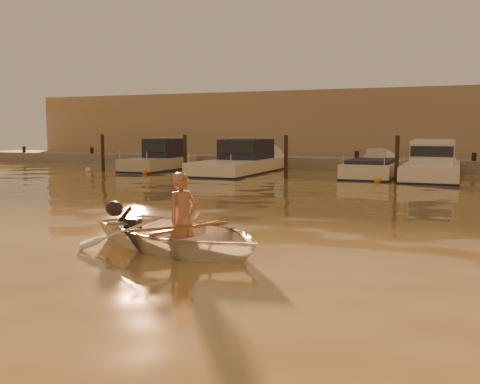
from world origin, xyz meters
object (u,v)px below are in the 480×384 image
at_px(moored_boat_1, 159,159).
at_px(person, 183,219).
at_px(dinghy, 179,234).
at_px(moored_boat_3, 372,172).
at_px(waterfront_building, 346,128).
at_px(moored_boat_2, 241,161).
at_px(moored_boat_4, 432,165).

bearing_deg(moored_boat_1, person, -58.00).
bearing_deg(moored_boat_1, dinghy, -58.17).
xyz_separation_m(moored_boat_3, waterfront_building, (-3.45, 11.00, 2.17)).
xyz_separation_m(moored_boat_2, moored_boat_3, (6.81, 0.00, -0.40)).
distance_m(moored_boat_2, moored_boat_4, 9.49).
bearing_deg(person, waterfront_building, 25.91).
height_order(moored_boat_2, moored_boat_3, moored_boat_2).
relative_size(person, moored_boat_3, 0.28).
xyz_separation_m(dinghy, moored_boat_2, (-5.82, 17.39, 0.35)).
relative_size(moored_boat_1, waterfront_building, 0.13).
bearing_deg(moored_boat_2, waterfront_building, 73.05).
distance_m(moored_boat_3, waterfront_building, 11.73).
relative_size(moored_boat_1, moored_boat_2, 0.70).
bearing_deg(moored_boat_3, moored_boat_2, 180.00).
bearing_deg(moored_boat_1, moored_boat_2, 0.00).
xyz_separation_m(person, waterfront_building, (-2.56, 28.43, 1.83)).
relative_size(moored_boat_2, moored_boat_3, 1.40).
bearing_deg(waterfront_building, person, -84.85).
relative_size(person, waterfront_building, 0.04).
height_order(person, moored_boat_4, moored_boat_4).
distance_m(moored_boat_2, waterfront_building, 11.64).
bearing_deg(moored_boat_2, moored_boat_4, 0.00).
bearing_deg(person, moored_boat_1, 52.76).
distance_m(dinghy, moored_boat_4, 17.78).
height_order(moored_boat_3, moored_boat_4, moored_boat_4).
height_order(moored_boat_3, waterfront_building, waterfront_building).
distance_m(moored_boat_1, moored_boat_2, 4.98).
bearing_deg(moored_boat_2, dinghy, -71.50).
bearing_deg(waterfront_building, moored_boat_1, -127.14).
bearing_deg(dinghy, moored_boat_2, 39.26).
bearing_deg(dinghy, moored_boat_4, 8.86).
relative_size(dinghy, moored_boat_2, 0.44).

